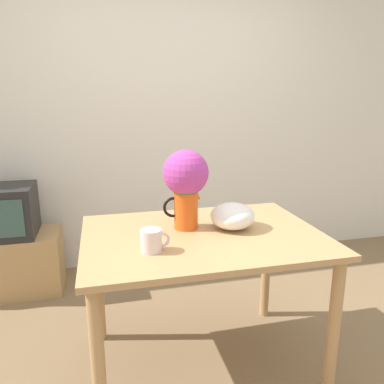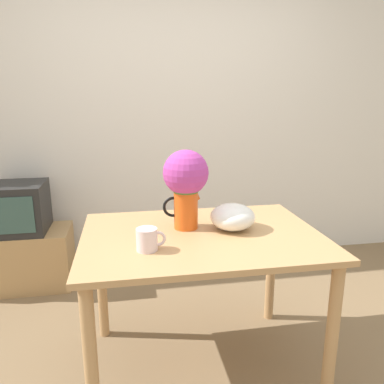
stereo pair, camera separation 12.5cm
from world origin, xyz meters
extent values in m
cube|color=silver|center=(0.00, 1.72, 1.30)|extent=(8.00, 0.05, 2.60)
cube|color=tan|center=(-0.04, 0.22, 0.78)|extent=(1.23, 0.89, 0.03)
cylinder|color=tan|center=(-0.59, -0.16, 0.38)|extent=(0.06, 0.06, 0.76)
cylinder|color=tan|center=(0.52, -0.16, 0.38)|extent=(0.06, 0.06, 0.76)
cylinder|color=tan|center=(-0.59, 0.60, 0.38)|extent=(0.06, 0.06, 0.76)
cylinder|color=tan|center=(0.52, 0.60, 0.38)|extent=(0.06, 0.06, 0.76)
cylinder|color=#E05619|center=(-0.10, 0.32, 0.90)|extent=(0.13, 0.13, 0.22)
cone|color=#E05619|center=(-0.05, 0.32, 0.98)|extent=(0.05, 0.05, 0.06)
torus|color=black|center=(-0.17, 0.32, 0.91)|extent=(0.11, 0.02, 0.11)
sphere|color=#3D7033|center=(-0.10, 0.32, 1.06)|extent=(0.18, 0.18, 0.18)
sphere|color=#B23D99|center=(-0.10, 0.32, 1.10)|extent=(0.24, 0.24, 0.24)
cylinder|color=silver|center=(-0.33, 0.05, 0.85)|extent=(0.10, 0.10, 0.11)
torus|color=silver|center=(-0.28, 0.05, 0.85)|extent=(0.07, 0.01, 0.07)
ellipsoid|color=white|center=(0.14, 0.26, 0.86)|extent=(0.24, 0.24, 0.14)
cube|color=tan|center=(-1.25, 1.38, 0.23)|extent=(0.73, 0.41, 0.46)
cube|color=black|center=(-1.25, 1.38, 0.65)|extent=(0.42, 0.40, 0.38)
camera|label=1|loc=(-0.53, -1.54, 1.48)|focal=35.00mm
camera|label=2|loc=(-0.41, -1.56, 1.48)|focal=35.00mm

